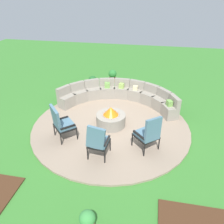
% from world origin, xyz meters
% --- Properties ---
extents(ground_plane, '(24.00, 24.00, 0.00)m').
position_xyz_m(ground_plane, '(0.00, 0.00, 0.00)').
color(ground_plane, '#387A2D').
extents(patio_circle, '(5.29, 5.29, 0.06)m').
position_xyz_m(patio_circle, '(0.00, 0.00, 0.03)').
color(patio_circle, gray).
rests_on(patio_circle, ground_plane).
extents(fire_pit, '(0.99, 0.99, 0.68)m').
position_xyz_m(fire_pit, '(0.00, 0.00, 0.32)').
color(fire_pit, gray).
rests_on(fire_pit, patio_circle).
extents(curved_stone_bench, '(4.58, 1.84, 0.79)m').
position_xyz_m(curved_stone_bench, '(0.03, 1.68, 0.37)').
color(curved_stone_bench, gray).
rests_on(curved_stone_bench, patio_circle).
extents(lounge_chair_front_left, '(0.83, 0.85, 1.15)m').
position_xyz_m(lounge_chair_front_left, '(-1.32, -1.03, 0.64)').
color(lounge_chair_front_left, black).
rests_on(lounge_chair_front_left, patio_circle).
extents(lounge_chair_front_right, '(0.58, 0.61, 1.11)m').
position_xyz_m(lounge_chair_front_right, '(-0.03, -1.67, 0.62)').
color(lounge_chair_front_right, black).
rests_on(lounge_chair_front_right, patio_circle).
extents(lounge_chair_back_left, '(0.83, 0.84, 1.13)m').
position_xyz_m(lounge_chair_back_left, '(1.29, -1.06, 0.63)').
color(lounge_chair_back_left, black).
rests_on(lounge_chair_back_left, patio_circle).
extents(potted_plant_0, '(0.38, 0.38, 0.63)m').
position_xyz_m(potted_plant_0, '(-1.43, 2.92, 0.34)').
color(potted_plant_0, '#605B56').
rests_on(potted_plant_0, ground_plane).
extents(potted_plant_1, '(0.31, 0.31, 0.62)m').
position_xyz_m(potted_plant_1, '(0.31, -3.79, 0.34)').
color(potted_plant_1, brown).
rests_on(potted_plant_1, ground_plane).
extents(potted_plant_2, '(0.39, 0.39, 0.63)m').
position_xyz_m(potted_plant_2, '(-0.69, 3.93, 0.35)').
color(potted_plant_2, brown).
rests_on(potted_plant_2, ground_plane).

